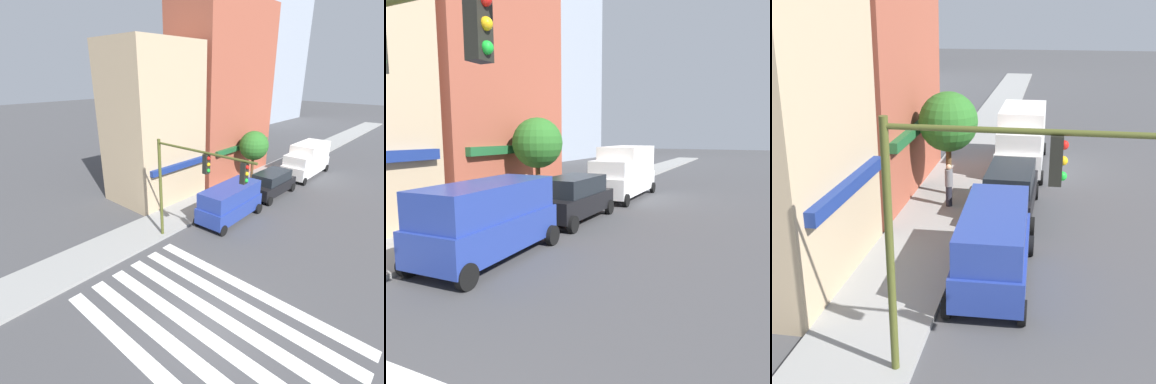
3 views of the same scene
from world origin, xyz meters
TOP-DOWN VIEW (x-y plane):
  - storefront_row at (13.14, 11.50)m, footprint 16.30×5.30m
  - van_blue at (8.00, 4.70)m, footprint 5.05×2.22m
  - suv_black at (13.72, 4.70)m, footprint 4.73×2.12m
  - box_truck_white at (20.49, 4.70)m, footprint 6.21×2.42m
  - pedestrian_grey_coat at (13.85, 7.20)m, footprint 0.32×0.32m
  - street_tree at (15.35, 7.50)m, footprint 2.51×2.51m

SIDE VIEW (x-z plane):
  - suv_black at x=13.72m, z-range 0.06..2.00m
  - pedestrian_grey_coat at x=13.85m, z-range 0.19..1.96m
  - van_blue at x=8.00m, z-range 0.12..2.46m
  - box_truck_white at x=20.49m, z-range 0.07..3.11m
  - street_tree at x=15.35m, z-range 1.10..5.53m
  - storefront_row at x=13.14m, z-range -0.60..14.31m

